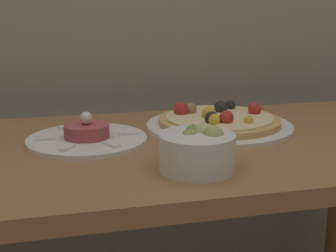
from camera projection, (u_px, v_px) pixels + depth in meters
dining_table at (146, 198)px, 1.01m from camera, size 1.42×0.61×0.79m
pizza_plate at (219, 122)px, 1.10m from camera, size 0.34×0.34×0.06m
tartare_plate at (87, 137)px, 0.99m from camera, size 0.26×0.26×0.07m
small_bowl at (198, 150)px, 0.82m from camera, size 0.13×0.13×0.08m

